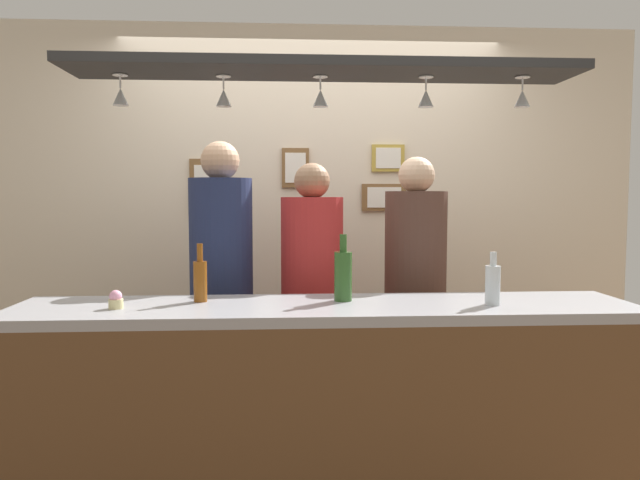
# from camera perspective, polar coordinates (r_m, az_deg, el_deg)

# --- Properties ---
(back_wall) EXTENTS (4.40, 0.06, 2.60)m
(back_wall) POSITION_cam_1_polar(r_m,az_deg,el_deg) (3.98, -0.86, 1.80)
(back_wall) COLOR beige
(back_wall) RESTS_ON ground_plane
(bar_counter) EXTENTS (2.70, 0.55, 1.00)m
(bar_counter) POSITION_cam_1_polar(r_m,az_deg,el_deg) (2.50, 0.85, -14.22)
(bar_counter) COLOR #99999E
(bar_counter) RESTS_ON ground_plane
(overhead_glass_rack) EXTENTS (2.20, 0.36, 0.04)m
(overhead_glass_rack) POSITION_cam_1_polar(r_m,az_deg,el_deg) (2.63, 0.54, 16.25)
(overhead_glass_rack) COLOR black
(hanging_wineglass_far_left) EXTENTS (0.07, 0.07, 0.13)m
(hanging_wineglass_far_left) POSITION_cam_1_polar(r_m,az_deg,el_deg) (2.76, -18.79, 13.11)
(hanging_wineglass_far_left) COLOR silver
(hanging_wineglass_far_left) RESTS_ON overhead_glass_rack
(hanging_wineglass_left) EXTENTS (0.07, 0.07, 0.13)m
(hanging_wineglass_left) POSITION_cam_1_polar(r_m,az_deg,el_deg) (2.68, -9.33, 13.55)
(hanging_wineglass_left) COLOR silver
(hanging_wineglass_left) RESTS_ON overhead_glass_rack
(hanging_wineglass_center_left) EXTENTS (0.07, 0.07, 0.13)m
(hanging_wineglass_center_left) POSITION_cam_1_polar(r_m,az_deg,el_deg) (2.66, 0.04, 13.69)
(hanging_wineglass_center_left) COLOR silver
(hanging_wineglass_center_left) RESTS_ON overhead_glass_rack
(hanging_wineglass_center) EXTENTS (0.07, 0.07, 0.13)m
(hanging_wineglass_center) POSITION_cam_1_polar(r_m,az_deg,el_deg) (2.70, 10.24, 13.46)
(hanging_wineglass_center) COLOR silver
(hanging_wineglass_center) RESTS_ON overhead_glass_rack
(hanging_wineglass_center_right) EXTENTS (0.07, 0.07, 0.13)m
(hanging_wineglass_center_right) POSITION_cam_1_polar(r_m,az_deg,el_deg) (2.81, 19.03, 12.93)
(hanging_wineglass_center_right) COLOR silver
(hanging_wineglass_center_right) RESTS_ON overhead_glass_rack
(person_left_navy_shirt) EXTENTS (0.34, 0.34, 1.77)m
(person_left_navy_shirt) POSITION_cam_1_polar(r_m,az_deg,el_deg) (3.23, -9.54, -2.94)
(person_left_navy_shirt) COLOR #2D334C
(person_left_navy_shirt) RESTS_ON ground_plane
(person_middle_red_shirt) EXTENTS (0.34, 0.34, 1.65)m
(person_middle_red_shirt) POSITION_cam_1_polar(r_m,az_deg,el_deg) (3.23, -0.77, -4.23)
(person_middle_red_shirt) COLOR #2D334C
(person_middle_red_shirt) RESTS_ON ground_plane
(person_right_brown_shirt) EXTENTS (0.34, 0.34, 1.69)m
(person_right_brown_shirt) POSITION_cam_1_polar(r_m,az_deg,el_deg) (3.30, 9.23, -3.69)
(person_right_brown_shirt) COLOR #2D334C
(person_right_brown_shirt) RESTS_ON ground_plane
(bottle_soda_clear) EXTENTS (0.06, 0.06, 0.23)m
(bottle_soda_clear) POSITION_cam_1_polar(r_m,az_deg,el_deg) (2.64, 16.41, -4.10)
(bottle_soda_clear) COLOR silver
(bottle_soda_clear) RESTS_ON bar_counter
(bottle_beer_amber_tall) EXTENTS (0.06, 0.06, 0.26)m
(bottle_beer_amber_tall) POSITION_cam_1_polar(r_m,az_deg,el_deg) (2.67, -11.55, -3.76)
(bottle_beer_amber_tall) COLOR brown
(bottle_beer_amber_tall) RESTS_ON bar_counter
(bottle_champagne_green) EXTENTS (0.08, 0.08, 0.30)m
(bottle_champagne_green) POSITION_cam_1_polar(r_m,az_deg,el_deg) (2.63, 2.26, -3.38)
(bottle_champagne_green) COLOR #2D5623
(bottle_champagne_green) RESTS_ON bar_counter
(cupcake) EXTENTS (0.06, 0.06, 0.08)m
(cupcake) POSITION_cam_1_polar(r_m,az_deg,el_deg) (2.61, -19.21, -5.53)
(cupcake) COLOR beige
(cupcake) RESTS_ON bar_counter
(picture_frame_caricature) EXTENTS (0.26, 0.02, 0.34)m
(picture_frame_caricature) POSITION_cam_1_polar(r_m,az_deg,el_deg) (3.96, -10.66, 5.29)
(picture_frame_caricature) COLOR brown
(picture_frame_caricature) RESTS_ON back_wall
(picture_frame_upper_small) EXTENTS (0.22, 0.02, 0.18)m
(picture_frame_upper_small) POSITION_cam_1_polar(r_m,az_deg,el_deg) (3.99, 6.62, 7.91)
(picture_frame_upper_small) COLOR #B29338
(picture_frame_upper_small) RESTS_ON back_wall
(picture_frame_crest) EXTENTS (0.18, 0.02, 0.26)m
(picture_frame_crest) POSITION_cam_1_polar(r_m,az_deg,el_deg) (3.93, -2.40, 7.01)
(picture_frame_crest) COLOR brown
(picture_frame_crest) RESTS_ON back_wall
(picture_frame_lower_pair) EXTENTS (0.30, 0.02, 0.18)m
(picture_frame_lower_pair) POSITION_cam_1_polar(r_m,az_deg,el_deg) (3.98, 6.23, 4.14)
(picture_frame_lower_pair) COLOR brown
(picture_frame_lower_pair) RESTS_ON back_wall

